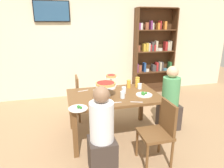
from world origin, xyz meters
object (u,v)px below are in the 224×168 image
dining_table (114,100)px  chair_near_right (160,130)px  diner_near_left (102,137)px  water_glass_clear_near (123,95)px  water_glass_clear_spare (140,86)px  cutlery_knife_near (83,91)px  cutlery_fork_near (137,102)px  deep_dish_pizza_stand (106,85)px  diner_head_east (170,102)px  chair_far_left (83,95)px  bookshelf (154,51)px  water_glass_clear_far (124,90)px  cutlery_knife_far (97,105)px  beer_glass_amber_spare (137,81)px  cutlery_fork_far (98,89)px  salad_plate_far_diner (78,108)px  beer_glass_amber_short (137,83)px  salad_plate_near_diner (144,94)px  beer_glass_amber_tall (129,84)px  cutlery_spare_fork (115,103)px

dining_table → chair_near_right: (0.43, -0.79, -0.16)m
dining_table → diner_near_left: 0.87m
chair_near_right → water_glass_clear_near: (-0.33, 0.61, 0.31)m
water_glass_clear_spare → cutlery_knife_near: water_glass_clear_spare is taller
cutlery_fork_near → deep_dish_pizza_stand: bearing=156.2°
diner_head_east → chair_far_left: bearing=-27.7°
bookshelf → deep_dish_pizza_stand: size_ratio=6.51×
dining_table → water_glass_clear_far: size_ratio=13.25×
bookshelf → water_glass_clear_far: bearing=-126.4°
cutlery_fork_near → cutlery_knife_far: size_ratio=1.00×
beer_glass_amber_spare → cutlery_fork_far: bearing=-175.6°
diner_head_east → chair_far_left: (-1.45, 0.76, -0.01)m
dining_table → cutlery_knife_far: 0.49m
salad_plate_far_diner → water_glass_clear_far: 0.89m
bookshelf → water_glass_clear_spare: bearing=-121.7°
chair_near_right → chair_far_left: bearing=27.9°
chair_far_left → water_glass_clear_far: 1.01m
diner_near_left → salad_plate_far_diner: bearing=34.8°
beer_glass_amber_short → cutlery_fork_near: 0.72m
diner_near_left → salad_plate_near_diner: size_ratio=4.43×
beer_glass_amber_tall → cutlery_fork_near: size_ratio=0.80×
chair_far_left → water_glass_clear_far: bearing=37.4°
chair_near_right → deep_dish_pizza_stand: size_ratio=2.56×
diner_head_east → deep_dish_pizza_stand: 1.25m
diner_near_left → cutlery_knife_far: diner_near_left is taller
diner_head_east → cutlery_knife_near: (-1.50, 0.29, 0.25)m
bookshelf → cutlery_spare_fork: bookshelf is taller
chair_near_right → salad_plate_near_diner: 0.70m
cutlery_knife_far → cutlery_fork_near: bearing=-10.4°
diner_head_east → chair_far_left: size_ratio=1.32×
salad_plate_near_diner → cutlery_knife_far: 0.82m
water_glass_clear_near → chair_near_right: bearing=-61.6°
dining_table → cutlery_fork_far: (-0.20, 0.32, 0.10)m
dining_table → diner_head_east: size_ratio=1.26×
dining_table → bookshelf: (1.65, 2.01, 0.46)m
beer_glass_amber_short → water_glass_clear_near: bearing=-132.7°
dining_table → cutlery_knife_near: size_ratio=8.05×
water_glass_clear_spare → salad_plate_near_diner: bearing=-100.2°
cutlery_spare_fork → salad_plate_far_diner: bearing=-167.7°
chair_near_right → beer_glass_amber_tall: size_ratio=6.05×
diner_near_left → water_glass_clear_spare: 1.33m
beer_glass_amber_spare → chair_near_right: bearing=-96.3°
beer_glass_amber_spare → dining_table: bearing=-145.6°
bookshelf → chair_near_right: (-1.23, -2.81, -0.62)m
beer_glass_amber_tall → salad_plate_far_diner: bearing=-144.0°
cutlery_knife_near → cutlery_knife_far: size_ratio=1.00×
diner_head_east → cutlery_fork_far: diner_head_east is taller
bookshelf → deep_dish_pizza_stand: bearing=-131.3°
bookshelf → beer_glass_amber_spare: size_ratio=14.66×
deep_dish_pizza_stand → cutlery_fork_far: size_ratio=1.89×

